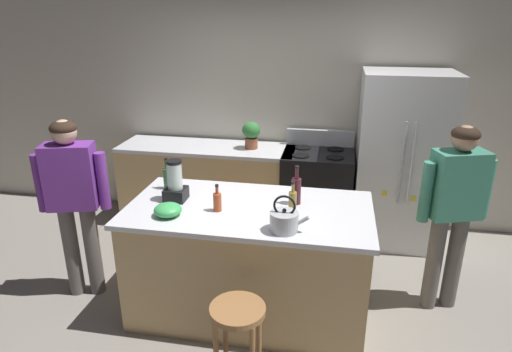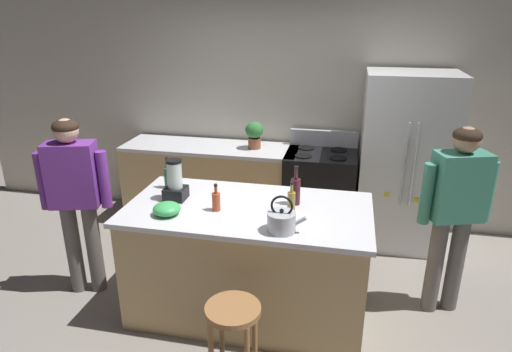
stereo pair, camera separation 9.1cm
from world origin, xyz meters
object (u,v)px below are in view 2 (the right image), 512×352
Objects in this scene: refrigerator at (404,162)px; person_by_island_left at (75,192)px; bottle_olive_oil at (168,177)px; tea_kettle at (282,221)px; stove_range at (319,193)px; bottle_wine at (296,190)px; kitchen_island at (248,260)px; person_by_sink_right at (455,205)px; blender_appliance at (175,183)px; bar_stool at (233,325)px; bottle_vinegar at (291,201)px; potted_plant at (254,133)px; mixing_bowl at (167,209)px; bottle_cooking_sauce at (216,201)px.

refrigerator is 1.16× the size of person_by_island_left.
bottle_olive_oil is 1.24m from tea_kettle.
bottle_wine is at bearing -94.49° from stove_range.
tea_kettle is at bearing -94.38° from stove_range.
person_by_sink_right reaches higher than kitchen_island.
stove_range is at bearing 54.32° from blender_appliance.
person_by_island_left is 1.84m from tea_kettle.
blender_appliance reaches higher than kitchen_island.
kitchen_island is 3.02× the size of bar_stool.
refrigerator reaches higher than bottle_vinegar.
person_by_island_left is at bearing -179.18° from kitchen_island.
person_by_sink_right is 5.30× the size of potted_plant.
blender_appliance is 1.43× the size of bottle_vinegar.
blender_appliance is at bearing -173.79° from bottle_wine.
person_by_sink_right is (0.27, -1.14, 0.04)m from refrigerator.
bottle_olive_oil is at bearing 111.44° from mixing_bowl.
kitchen_island is at bearing -3.23° from blender_appliance.
blender_appliance is at bearing -125.68° from stove_range.
refrigerator is at bearing 46.20° from bottle_cooking_sauce.
person_by_island_left reaches higher than bottle_wine.
refrigerator is at bearing 54.68° from bottle_wine.
stove_range is at bearing -1.98° from potted_plant.
refrigerator is 8.50× the size of bottle_cooking_sauce.
tea_kettle is at bearing -28.70° from bottle_olive_oil.
person_by_island_left is 1.83m from bar_stool.
stove_range is 4.10× the size of bottle_olive_oil.
refrigerator reaches higher than potted_plant.
bottle_olive_oil is at bearing -133.97° from stove_range.
refrigerator is 2.57m from mixing_bowl.
kitchen_island is at bearing 96.26° from bar_stool.
stove_range is at bearing 73.18° from kitchen_island.
refrigerator is 6.67× the size of tea_kettle.
person_by_sink_right is 6.74× the size of bottle_vinegar.
bar_stool is at bearing -141.83° from person_by_sink_right.
stove_range is 0.98m from potted_plant.
person_by_sink_right is 7.60× the size of mixing_bowl.
stove_range is 1.85m from bottle_cooking_sauce.
bottle_cooking_sauce is 0.78× the size of bottle_olive_oil.
refrigerator is 6.66× the size of bottle_olive_oil.
potted_plant is at bearing 77.98° from blender_appliance.
person_by_island_left is 7.35× the size of bottle_cooking_sauce.
bottle_cooking_sauce reaches higher than kitchen_island.
kitchen_island is 0.99m from bottle_olive_oil.
tea_kettle reaches higher than bottle_cooking_sauce.
kitchen_island is at bearing -158.46° from bottle_wine.
mixing_bowl is (-0.34, -0.15, -0.03)m from bottle_cooking_sauce.
person_by_sink_right reaches higher than bottle_olive_oil.
bottle_olive_oil is at bearing 161.65° from kitchen_island.
bottle_cooking_sauce is at bearing 113.74° from bar_stool.
person_by_sink_right reaches higher than bottle_wine.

